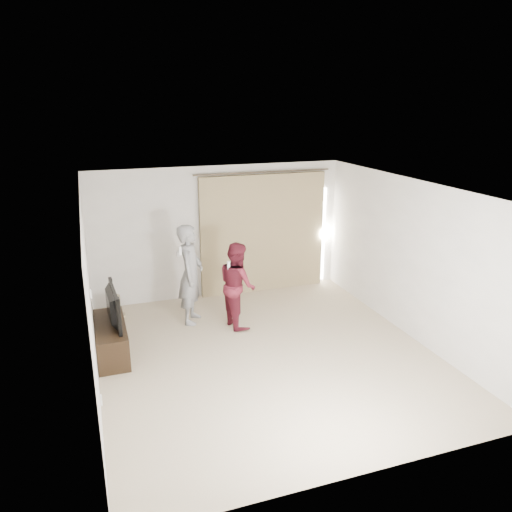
% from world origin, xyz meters
% --- Properties ---
extents(floor, '(5.50, 5.50, 0.00)m').
position_xyz_m(floor, '(0.00, 0.00, 0.00)').
color(floor, '#C2AD91').
rests_on(floor, ground).
extents(wall_back, '(5.00, 0.04, 2.60)m').
position_xyz_m(wall_back, '(0.00, 2.75, 1.30)').
color(wall_back, silver).
rests_on(wall_back, ground).
extents(wall_left, '(0.04, 5.50, 2.60)m').
position_xyz_m(wall_left, '(-2.50, -0.00, 1.30)').
color(wall_left, silver).
rests_on(wall_left, ground).
extents(ceiling, '(5.00, 5.50, 0.01)m').
position_xyz_m(ceiling, '(0.00, 0.00, 2.60)').
color(ceiling, silver).
rests_on(ceiling, wall_back).
extents(curtain, '(2.80, 0.11, 2.46)m').
position_xyz_m(curtain, '(0.91, 2.68, 1.20)').
color(curtain, tan).
rests_on(curtain, ground).
extents(tv_console, '(0.46, 1.32, 0.51)m').
position_xyz_m(tv_console, '(-2.27, 0.83, 0.25)').
color(tv_console, black).
rests_on(tv_console, ground).
extents(tv, '(0.19, 1.02, 0.58)m').
position_xyz_m(tv, '(-2.27, 0.83, 0.80)').
color(tv, black).
rests_on(tv, tv_console).
extents(scratching_post, '(0.32, 0.32, 0.42)m').
position_xyz_m(scratching_post, '(-2.10, 2.22, 0.17)').
color(scratching_post, tan).
rests_on(scratching_post, ground).
extents(person_man, '(0.65, 0.76, 1.77)m').
position_xyz_m(person_man, '(-0.83, 1.63, 0.89)').
color(person_man, gray).
rests_on(person_man, ground).
extents(person_woman, '(0.65, 0.79, 1.50)m').
position_xyz_m(person_woman, '(-0.10, 1.22, 0.75)').
color(person_woman, maroon).
rests_on(person_woman, ground).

